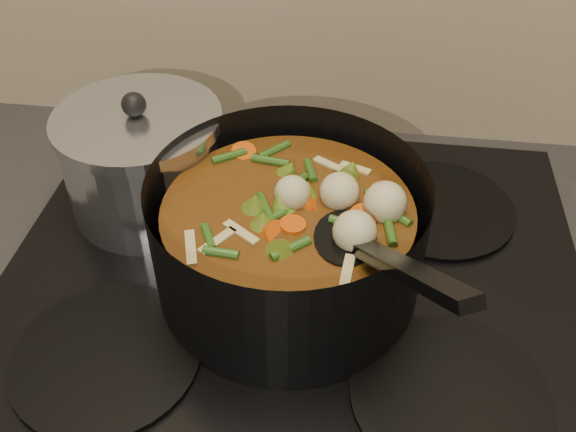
# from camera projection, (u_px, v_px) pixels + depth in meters

# --- Properties ---
(stovetop) EXTENTS (0.62, 0.54, 0.03)m
(stovetop) POSITION_uv_depth(u_px,v_px,m) (292.00, 281.00, 0.69)
(stovetop) COLOR black
(stovetop) RESTS_ON counter
(stockpot) EXTENTS (0.33, 0.36, 0.20)m
(stockpot) POSITION_uv_depth(u_px,v_px,m) (288.00, 239.00, 0.64)
(stockpot) COLOR black
(stockpot) RESTS_ON stovetop
(saucepan) EXTENTS (0.19, 0.19, 0.15)m
(saucepan) POSITION_uv_depth(u_px,v_px,m) (144.00, 162.00, 0.73)
(saucepan) COLOR silver
(saucepan) RESTS_ON stovetop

